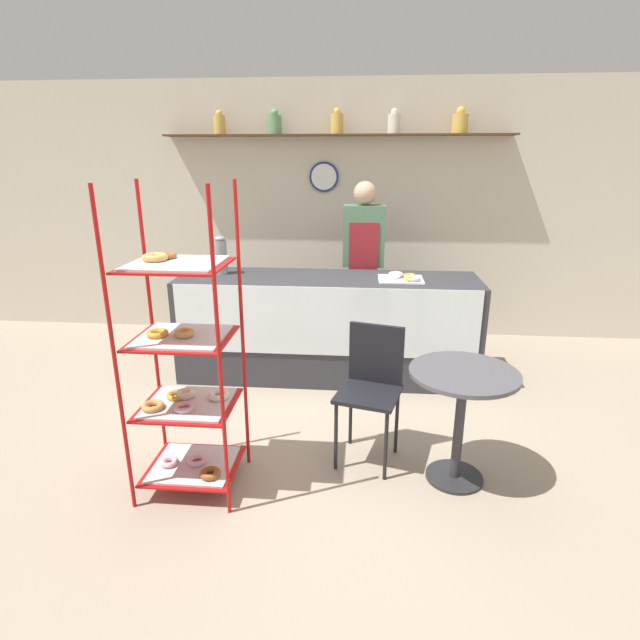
{
  "coord_description": "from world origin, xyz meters",
  "views": [
    {
      "loc": [
        0.3,
        -3.05,
        1.92
      ],
      "look_at": [
        0.0,
        0.42,
        0.78
      ],
      "focal_mm": 28.0,
      "sensor_mm": 36.0,
      "label": 1
    }
  ],
  "objects_px": {
    "cafe_table": "(462,400)",
    "coffee_carafe": "(221,255)",
    "cafe_chair": "(372,379)",
    "person_worker": "(363,263)",
    "pastry_rack": "(184,370)",
    "donut_tray_counter": "(403,278)"
  },
  "relations": [
    {
      "from": "pastry_rack",
      "to": "person_worker",
      "type": "xyz_separation_m",
      "value": [
        1.01,
        2.23,
        0.19
      ]
    },
    {
      "from": "cafe_chair",
      "to": "donut_tray_counter",
      "type": "distance_m",
      "value": 1.33
    },
    {
      "from": "cafe_chair",
      "to": "person_worker",
      "type": "bearing_deg",
      "value": 107.56
    },
    {
      "from": "cafe_chair",
      "to": "coffee_carafe",
      "type": "bearing_deg",
      "value": 150.11
    },
    {
      "from": "person_worker",
      "to": "cafe_chair",
      "type": "relative_size",
      "value": 1.91
    },
    {
      "from": "coffee_carafe",
      "to": "person_worker",
      "type": "bearing_deg",
      "value": 19.86
    },
    {
      "from": "cafe_table",
      "to": "donut_tray_counter",
      "type": "xyz_separation_m",
      "value": [
        -0.26,
        1.48,
        0.4
      ]
    },
    {
      "from": "cafe_chair",
      "to": "cafe_table",
      "type": "bearing_deg",
      "value": -8.35
    },
    {
      "from": "cafe_table",
      "to": "coffee_carafe",
      "type": "height_order",
      "value": "coffee_carafe"
    },
    {
      "from": "person_worker",
      "to": "cafe_table",
      "type": "distance_m",
      "value": 2.17
    },
    {
      "from": "pastry_rack",
      "to": "coffee_carafe",
      "type": "relative_size",
      "value": 5.31
    },
    {
      "from": "pastry_rack",
      "to": "coffee_carafe",
      "type": "height_order",
      "value": "pastry_rack"
    },
    {
      "from": "person_worker",
      "to": "cafe_table",
      "type": "height_order",
      "value": "person_worker"
    },
    {
      "from": "cafe_table",
      "to": "cafe_chair",
      "type": "bearing_deg",
      "value": 156.5
    },
    {
      "from": "coffee_carafe",
      "to": "donut_tray_counter",
      "type": "distance_m",
      "value": 1.63
    },
    {
      "from": "cafe_chair",
      "to": "donut_tray_counter",
      "type": "bearing_deg",
      "value": 92.96
    },
    {
      "from": "cafe_table",
      "to": "cafe_chair",
      "type": "xyz_separation_m",
      "value": [
        -0.53,
        0.23,
        0.01
      ]
    },
    {
      "from": "person_worker",
      "to": "pastry_rack",
      "type": "bearing_deg",
      "value": -114.26
    },
    {
      "from": "pastry_rack",
      "to": "cafe_table",
      "type": "xyz_separation_m",
      "value": [
        1.61,
        0.19,
        -0.21
      ]
    },
    {
      "from": "person_worker",
      "to": "coffee_carafe",
      "type": "height_order",
      "value": "person_worker"
    },
    {
      "from": "donut_tray_counter",
      "to": "pastry_rack",
      "type": "bearing_deg",
      "value": -129.09
    },
    {
      "from": "cafe_table",
      "to": "coffee_carafe",
      "type": "distance_m",
      "value": 2.52
    }
  ]
}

